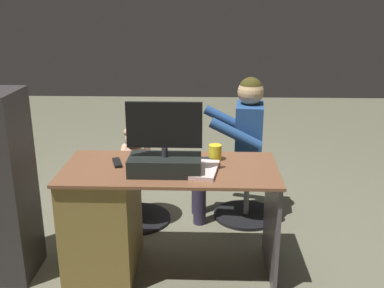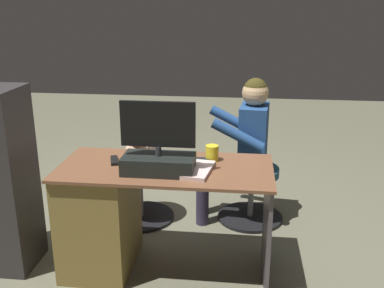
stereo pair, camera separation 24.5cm
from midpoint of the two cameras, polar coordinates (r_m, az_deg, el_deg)
name	(u,v)px [view 1 (the left image)]	position (r m, az deg, el deg)	size (l,w,h in m)	color
ground_plane	(175,241)	(3.38, -4.23, -12.16)	(10.00, 10.00, 0.00)	#686751
desk	(116,216)	(2.96, -11.91, -8.95)	(1.31, 0.61, 0.71)	brown
monitor	(165,155)	(2.64, -6.11, -1.42)	(0.44, 0.22, 0.43)	black
keyboard	(180,162)	(2.82, -4.05, -2.28)	(0.42, 0.14, 0.02)	black
computer_mouse	(133,162)	(2.83, -9.95, -2.23)	(0.06, 0.10, 0.04)	#1F2F26
cup	(215,152)	(2.86, 0.48, -1.10)	(0.08, 0.08, 0.10)	yellow
tv_remote	(117,163)	(2.86, -11.85, -2.35)	(0.04, 0.15, 0.02)	black
notebook_binder	(198,169)	(2.69, -1.81, -3.25)	(0.22, 0.30, 0.02)	beige
office_chair_teddy	(136,191)	(3.60, -9.00, -5.94)	(0.53, 0.53, 0.44)	black
teddy_bear	(135,151)	(3.49, -9.23, -0.89)	(0.23, 0.23, 0.32)	#D5A78B
visitor_chair	(247,188)	(3.63, 5.00, -5.51)	(0.52, 0.52, 0.44)	black
person	(238,138)	(3.47, 3.80, 0.76)	(0.56, 0.51, 1.14)	navy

